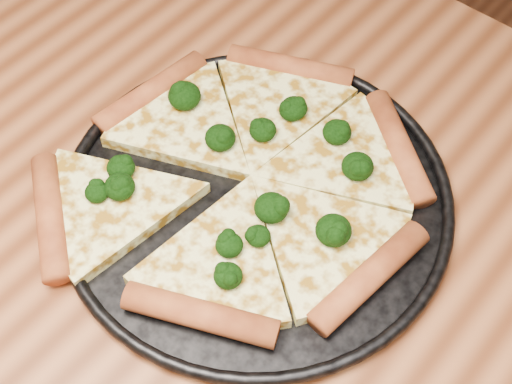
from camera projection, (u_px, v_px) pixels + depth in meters
The scene contains 4 objects.
dining_table at pixel (250, 358), 0.70m from camera, with size 1.20×0.90×0.75m.
pizza_pan at pixel (256, 197), 0.68m from camera, with size 0.36×0.36×0.02m.
pizza at pixel (244, 178), 0.68m from camera, with size 0.33×0.37×0.03m.
broccoli_florets at pixel (248, 167), 0.68m from camera, with size 0.24×0.22×0.02m.
Camera 1 is at (0.18, -0.21, 1.32)m, focal length 52.35 mm.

